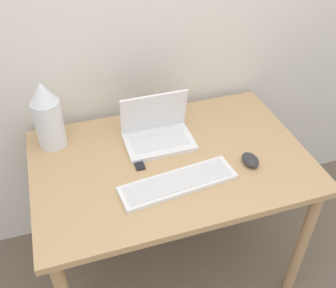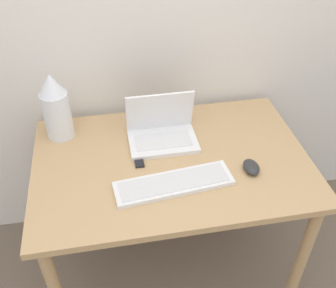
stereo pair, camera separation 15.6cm
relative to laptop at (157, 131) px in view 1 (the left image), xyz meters
The scene contains 6 objects.
desk 0.20m from the laptop, 82.85° to the right, with size 1.15×0.76×0.73m.
laptop is the anchor object (origin of this frame).
keyboard 0.29m from the laptop, 90.54° to the right, with size 0.47×0.18×0.02m.
mouse 0.42m from the laptop, 39.50° to the right, with size 0.06×0.09×0.04m.
vase 0.47m from the laptop, 165.50° to the left, with size 0.12×0.12×0.31m.
mp3_player 0.19m from the laptop, 129.37° to the right, with size 0.04×0.05×0.01m.
Camera 1 is at (-0.39, -0.79, 1.81)m, focal length 42.00 mm.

